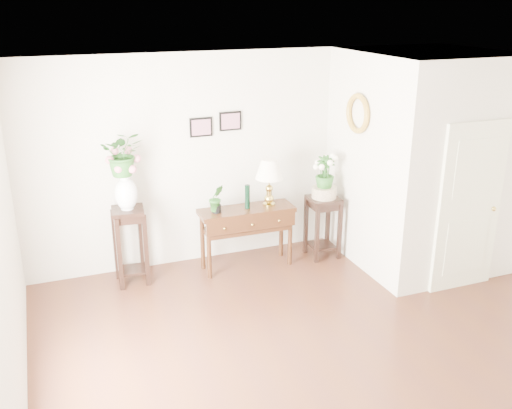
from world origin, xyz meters
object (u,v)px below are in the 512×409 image
console_table (247,238)px  plant_stand_b (323,227)px  table_lamp (269,180)px  plant_stand_a (130,246)px

console_table → plant_stand_b: bearing=-1.7°
table_lamp → plant_stand_a: 1.96m
plant_stand_b → console_table: bearing=177.1°
plant_stand_a → table_lamp: bearing=-3.5°
plant_stand_a → console_table: bearing=-4.2°
plant_stand_a → plant_stand_b: plant_stand_a is taller
console_table → plant_stand_b: size_ratio=1.45×
console_table → plant_stand_a: plant_stand_a is taller
console_table → plant_stand_a: bearing=177.0°
console_table → plant_stand_a: 1.52m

